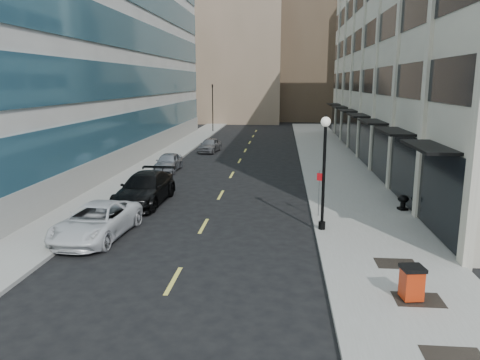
% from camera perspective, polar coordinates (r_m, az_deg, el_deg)
% --- Properties ---
extents(ground, '(160.00, 160.00, 0.00)m').
position_cam_1_polar(ground, '(14.24, -10.01, -15.26)').
color(ground, black).
rests_on(ground, ground).
extents(sidewalk_right, '(5.00, 80.00, 0.15)m').
position_cam_1_polar(sidewalk_right, '(33.07, 12.03, 0.51)').
color(sidewalk_right, gray).
rests_on(sidewalk_right, ground).
extents(sidewalk_left, '(3.00, 80.00, 0.15)m').
position_cam_1_polar(sidewalk_left, '(34.32, -11.86, 0.93)').
color(sidewalk_left, gray).
rests_on(sidewalk_left, ground).
extents(building_right, '(15.30, 46.50, 18.25)m').
position_cam_1_polar(building_right, '(41.51, 24.88, 14.35)').
color(building_right, beige).
rests_on(building_right, ground).
extents(building_left, '(16.14, 46.00, 20.00)m').
position_cam_1_polar(building_left, '(43.90, -22.00, 15.69)').
color(building_left, silver).
rests_on(building_left, ground).
extents(skyline_tan_near, '(14.00, 18.00, 28.00)m').
position_cam_1_polar(skyline_tan_near, '(80.90, -0.16, 17.26)').
color(skyline_tan_near, '#90755E').
rests_on(skyline_tan_near, ground).
extents(skyline_brown, '(12.00, 16.00, 34.00)m').
position_cam_1_polar(skyline_brown, '(84.97, 8.65, 18.91)').
color(skyline_brown, brown).
rests_on(skyline_brown, ground).
extents(skyline_tan_far, '(12.00, 14.00, 22.00)m').
position_cam_1_polar(skyline_tan_far, '(91.99, -5.98, 14.68)').
color(skyline_tan_far, '#90755E').
rests_on(skyline_tan_far, ground).
extents(skyline_stone, '(10.00, 14.00, 20.00)m').
position_cam_1_polar(skyline_stone, '(79.61, 16.17, 14.01)').
color(skyline_stone, beige).
rests_on(skyline_stone, ground).
extents(grate_near, '(1.40, 1.00, 0.01)m').
position_cam_1_polar(grate_near, '(12.67, 24.68, -19.12)').
color(grate_near, black).
rests_on(grate_near, sidewalk_right).
extents(grate_mid, '(1.40, 1.00, 0.01)m').
position_cam_1_polar(grate_mid, '(15.19, 20.90, -13.45)').
color(grate_mid, black).
rests_on(grate_mid, sidewalk_right).
extents(grate_far, '(1.40, 1.00, 0.01)m').
position_cam_1_polar(grate_far, '(17.68, 18.48, -9.63)').
color(grate_far, black).
rests_on(grate_far, sidewalk_right).
extents(road_centerline, '(0.15, 68.20, 0.01)m').
position_cam_1_polar(road_centerline, '(30.11, -1.62, -0.47)').
color(road_centerline, '#D8CC4C').
rests_on(road_centerline, ground).
extents(traffic_signal, '(0.66, 0.66, 6.98)m').
position_cam_1_polar(traffic_signal, '(60.87, -3.38, 11.20)').
color(traffic_signal, black).
rests_on(traffic_signal, ground).
extents(car_white_van, '(2.73, 5.31, 1.43)m').
position_cam_1_polar(car_white_van, '(20.58, -17.11, -4.84)').
color(car_white_van, silver).
rests_on(car_white_van, ground).
extents(car_black_pickup, '(2.49, 5.70, 1.63)m').
position_cam_1_polar(car_black_pickup, '(25.66, -11.51, -1.04)').
color(car_black_pickup, black).
rests_on(car_black_pickup, ground).
extents(car_silver_sedan, '(1.60, 3.91, 1.33)m').
position_cam_1_polar(car_silver_sedan, '(34.71, -8.74, 2.16)').
color(car_silver_sedan, '#95979D').
rests_on(car_silver_sedan, ground).
extents(car_grey_sedan, '(1.99, 3.99, 1.31)m').
position_cam_1_polar(car_grey_sedan, '(43.79, -3.68, 4.27)').
color(car_grey_sedan, slate).
rests_on(car_grey_sedan, ground).
extents(trash_bin, '(0.72, 0.76, 1.04)m').
position_cam_1_polar(trash_bin, '(14.91, 20.21, -11.56)').
color(trash_bin, '#AF280B').
rests_on(trash_bin, sidewalk_right).
extents(lamppost, '(0.42, 0.42, 4.99)m').
position_cam_1_polar(lamppost, '(20.14, 10.23, 2.07)').
color(lamppost, black).
rests_on(lamppost, sidewalk_right).
extents(sign_post, '(0.25, 0.12, 2.22)m').
position_cam_1_polar(sign_post, '(22.48, 9.64, -0.75)').
color(sign_post, slate).
rests_on(sign_post, sidewalk_right).
extents(urn_planter, '(0.55, 0.55, 0.76)m').
position_cam_1_polar(urn_planter, '(24.79, 19.27, -2.41)').
color(urn_planter, black).
rests_on(urn_planter, sidewalk_right).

